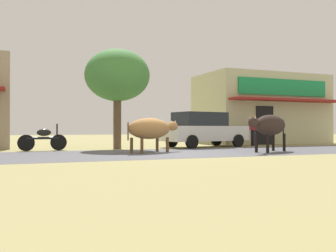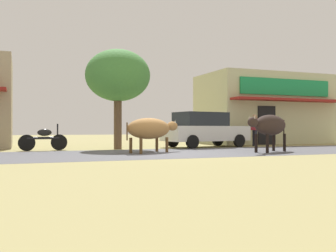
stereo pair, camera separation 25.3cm
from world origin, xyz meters
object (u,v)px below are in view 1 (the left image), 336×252
(parked_motorcycle, at_px, (43,139))
(cow_near_brown, at_px, (151,129))
(pedestrian_by_shop, at_px, (253,128))
(parked_hatchback_car, at_px, (203,129))
(cow_far_dark, at_px, (270,125))
(roadside_tree, at_px, (117,76))

(parked_motorcycle, xyz_separation_m, cow_near_brown, (3.57, -2.70, 0.40))
(pedestrian_by_shop, bearing_deg, parked_motorcycle, -177.89)
(parked_hatchback_car, bearing_deg, cow_far_dark, -82.10)
(roadside_tree, distance_m, parked_hatchback_car, 4.79)
(cow_near_brown, relative_size, cow_far_dark, 1.01)
(parked_hatchback_car, bearing_deg, cow_near_brown, -141.08)
(parked_hatchback_car, distance_m, pedestrian_by_shop, 2.86)
(parked_hatchback_car, height_order, cow_near_brown, parked_hatchback_car)
(parked_hatchback_car, height_order, cow_far_dark, parked_hatchback_car)
(roadside_tree, height_order, parked_motorcycle, roadside_tree)
(parked_motorcycle, bearing_deg, parked_hatchback_car, 2.26)
(parked_hatchback_car, relative_size, parked_motorcycle, 2.34)
(roadside_tree, distance_m, pedestrian_by_shop, 7.40)
(roadside_tree, relative_size, cow_far_dark, 1.68)
(parked_motorcycle, bearing_deg, cow_near_brown, -37.09)
(cow_near_brown, distance_m, pedestrian_by_shop, 7.23)
(cow_near_brown, bearing_deg, roadside_tree, 99.70)
(cow_far_dark, height_order, pedestrian_by_shop, pedestrian_by_shop)
(cow_far_dark, relative_size, pedestrian_by_shop, 1.61)
(cow_near_brown, height_order, cow_far_dark, cow_far_dark)
(roadside_tree, distance_m, cow_far_dark, 6.74)
(cow_near_brown, distance_m, cow_far_dark, 4.48)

